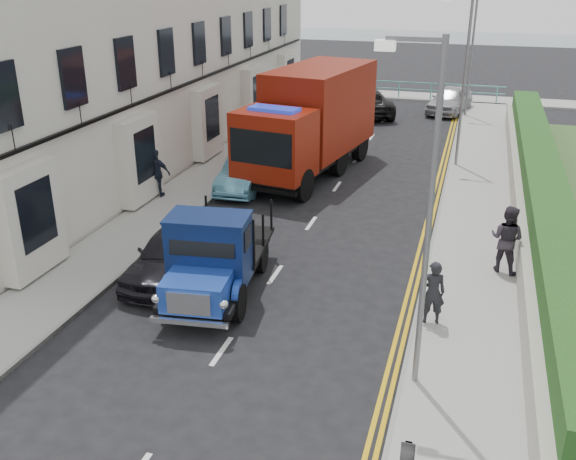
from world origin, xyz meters
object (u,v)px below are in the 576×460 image
object	(u,v)px
lamp_far	(470,44)
parked_car_front	(175,253)
red_lorry	(311,119)
pedestrian_east_near	(433,292)
lamp_near	(424,203)
lamp_mid	(462,72)
bedford_lorry	(212,262)

from	to	relation	value
lamp_far	parked_car_front	xyz separation A→B (m)	(-6.78, -22.86, -3.27)
red_lorry	pedestrian_east_near	distance (m)	12.53
lamp_near	lamp_mid	world-z (taller)	same
lamp_mid	red_lorry	size ratio (longest dim) A/B	0.83
pedestrian_east_near	bedford_lorry	bearing A→B (deg)	-9.44
lamp_far	bedford_lorry	bearing A→B (deg)	-102.44
lamp_near	lamp_mid	distance (m)	16.00
bedford_lorry	parked_car_front	xyz separation A→B (m)	(-1.52, 0.98, -0.37)
bedford_lorry	red_lorry	xyz separation A→B (m)	(-0.36, 11.28, 1.16)
parked_car_front	pedestrian_east_near	distance (m)	7.04
lamp_near	pedestrian_east_near	distance (m)	3.93
bedford_lorry	pedestrian_east_near	bearing A→B (deg)	-4.00
lamp_far	red_lorry	xyz separation A→B (m)	(-5.62, -12.57, -1.75)
lamp_mid	bedford_lorry	size ratio (longest dim) A/B	1.35
lamp_far	red_lorry	bearing A→B (deg)	-114.10
pedestrian_east_near	parked_car_front	bearing A→B (deg)	-18.10
parked_car_front	pedestrian_east_near	bearing A→B (deg)	-6.16
bedford_lorry	red_lorry	world-z (taller)	red_lorry
parked_car_front	lamp_far	bearing A→B (deg)	73.08
lamp_mid	lamp_far	size ratio (longest dim) A/B	1.00
lamp_far	bedford_lorry	distance (m)	24.59
lamp_near	pedestrian_east_near	xyz separation A→B (m)	(0.22, 2.43, -3.08)
pedestrian_east_near	lamp_near	bearing A→B (deg)	72.42
pedestrian_east_near	lamp_far	bearing A→B (deg)	-101.80
lamp_mid	bedford_lorry	world-z (taller)	lamp_mid
bedford_lorry	lamp_mid	bearing A→B (deg)	62.29
lamp_mid	lamp_far	distance (m)	10.00
lamp_mid	pedestrian_east_near	distance (m)	13.92
parked_car_front	lamp_mid	bearing A→B (deg)	61.81
lamp_mid	parked_car_front	world-z (taller)	lamp_mid
lamp_near	lamp_far	distance (m)	26.00
pedestrian_east_near	lamp_mid	bearing A→B (deg)	-101.40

